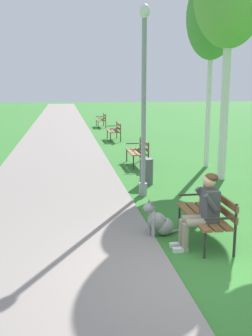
% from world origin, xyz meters
% --- Properties ---
extents(ground_plane, '(120.00, 120.00, 0.00)m').
position_xyz_m(ground_plane, '(0.00, 0.00, 0.00)').
color(ground_plane, '#33752D').
extents(paved_path, '(3.59, 60.00, 0.04)m').
position_xyz_m(paved_path, '(-2.08, 24.00, 0.02)').
color(paved_path, gray).
rests_on(paved_path, ground).
extents(park_bench_near, '(0.55, 1.50, 0.85)m').
position_xyz_m(park_bench_near, '(0.59, 1.32, 0.51)').
color(park_bench_near, brown).
rests_on(park_bench_near, ground).
extents(park_bench_mid, '(0.55, 1.50, 0.85)m').
position_xyz_m(park_bench_mid, '(0.65, 8.08, 0.51)').
color(park_bench_mid, brown).
rests_on(park_bench_mid, ground).
extents(park_bench_far, '(0.55, 1.50, 0.85)m').
position_xyz_m(park_bench_far, '(0.65, 14.36, 0.51)').
color(park_bench_far, brown).
rests_on(park_bench_far, ground).
extents(park_bench_furthest, '(0.55, 1.50, 0.85)m').
position_xyz_m(park_bench_furthest, '(0.62, 20.76, 0.51)').
color(park_bench_furthest, brown).
rests_on(park_bench_furthest, ground).
extents(person_seated_on_near_bench, '(0.74, 0.49, 1.25)m').
position_xyz_m(person_seated_on_near_bench, '(0.38, 1.02, 0.68)').
color(person_seated_on_near_bench, gray).
rests_on(person_seated_on_near_bench, ground).
extents(dog_grey, '(0.79, 0.46, 0.71)m').
position_xyz_m(dog_grey, '(-0.18, 1.64, 0.26)').
color(dog_grey, gray).
rests_on(dog_grey, ground).
extents(lamp_post_near, '(0.24, 0.24, 4.39)m').
position_xyz_m(lamp_post_near, '(0.06, 4.34, 2.27)').
color(lamp_post_near, gray).
rests_on(lamp_post_near, ground).
extents(birch_tree_fourth, '(1.57, 1.62, 5.95)m').
position_xyz_m(birch_tree_fourth, '(2.79, 7.46, 4.63)').
color(birch_tree_fourth, silver).
rests_on(birch_tree_fourth, ground).
extents(litter_bin, '(0.36, 0.36, 0.70)m').
position_xyz_m(litter_bin, '(0.36, 5.41, 0.35)').
color(litter_bin, '#515156').
rests_on(litter_bin, ground).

